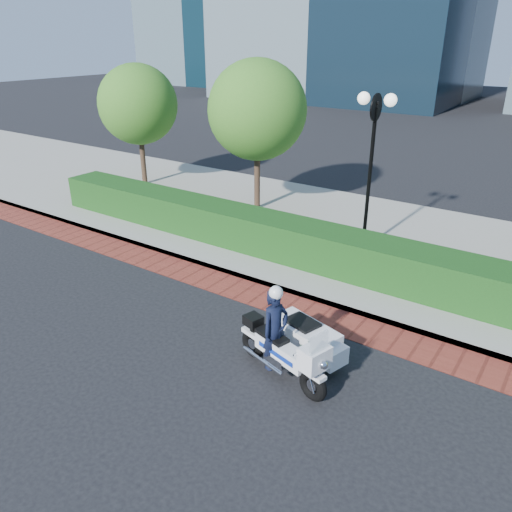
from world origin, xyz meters
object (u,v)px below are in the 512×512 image
Objects in this scene: police_motorcycle at (291,340)px; lamppost at (372,149)px; tree_b at (257,110)px; tree_a at (138,105)px.

lamppost is at bearing 116.49° from police_motorcycle.
police_motorcycle is (5.53, -6.96, -2.83)m from tree_b.
tree_a is at bearing 163.96° from police_motorcycle.
tree_b is 9.32m from police_motorcycle.
police_motorcycle is at bearing -32.24° from tree_a.
lamppost is 6.21m from police_motorcycle.
lamppost is 1.96× the size of police_motorcycle.
tree_a is at bearing 172.59° from lamppost.
lamppost is 10.09m from tree_a.
tree_b is (-4.50, 1.30, 0.48)m from lamppost.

